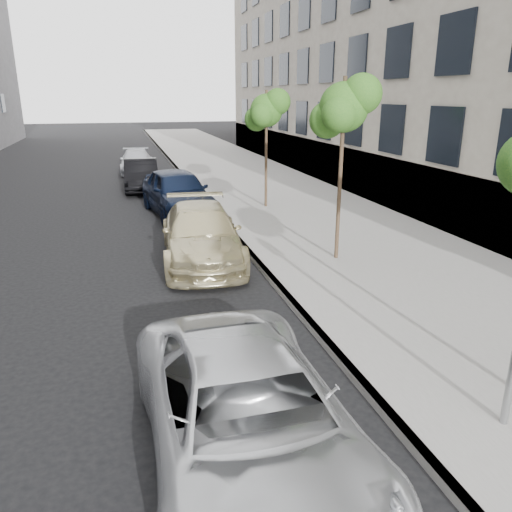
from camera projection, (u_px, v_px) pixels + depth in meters
name	position (u px, v px, depth m)	size (l,w,h in m)	color
sidewalk	(237.00, 171.00, 27.95)	(6.40, 72.00, 0.14)	gray
curb	(181.00, 174.00, 27.17)	(0.15, 72.00, 0.14)	#9E9B93
tree_mid	(345.00, 107.00, 11.83)	(1.57, 1.37, 4.52)	#38281C
tree_far	(267.00, 111.00, 17.87)	(1.56, 1.36, 4.26)	#38281C
minivan	(248.00, 417.00, 5.67)	(2.27, 4.92, 1.37)	silver
suv	(201.00, 234.00, 13.01)	(1.99, 4.89, 1.42)	beige
sedan_blue	(177.00, 192.00, 18.00)	(1.95, 4.84, 1.65)	black
sedan_black	(141.00, 175.00, 22.71)	(1.46, 4.19, 1.38)	black
sedan_rear	(137.00, 161.00, 27.79)	(1.74, 4.28, 1.24)	#B4B6BD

